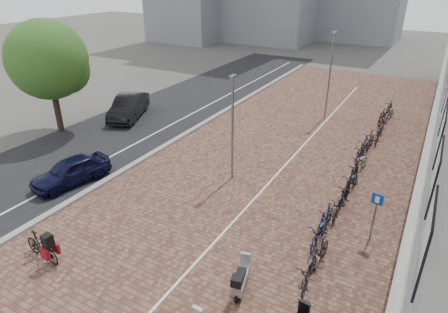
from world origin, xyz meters
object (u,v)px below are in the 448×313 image
car_navy (71,171)px  hero_bike (41,246)px  scooter_front (241,276)px  parking_sign (375,210)px  car_dark (129,107)px

car_navy → hero_bike: 5.79m
car_navy → hero_bike: size_ratio=2.07×
car_navy → scooter_front: bearing=-0.4°
car_navy → parking_sign: 14.26m
car_dark → scooter_front: bearing=-60.6°
hero_bike → parking_sign: parking_sign is taller
car_navy → hero_bike: car_navy is taller
car_dark → scooter_front: (14.81, -11.04, -0.26)m
car_dark → scooter_front: size_ratio=3.08×
car_navy → scooter_front: 10.97m
car_dark → hero_bike: bearing=-83.8°
scooter_front → car_dark: bearing=129.7°
scooter_front → parking_sign: bearing=42.6°
car_navy → car_dark: size_ratio=0.80×
parking_sign → car_navy: bearing=-155.4°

